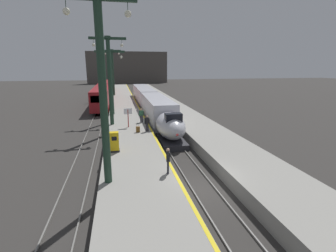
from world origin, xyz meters
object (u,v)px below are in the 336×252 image
Objects in this scene: station_column_near at (102,77)px; ticket_machine_yellow at (114,143)px; station_column_mid at (109,73)px; passenger_mid_platform at (168,159)px; regional_train_adjacent at (104,92)px; rolling_suitcase at (138,129)px; station_column_distant at (113,68)px; highspeed_train_main at (150,103)px; station_column_far at (111,76)px; passenger_near_edge at (147,122)px; passenger_far_waiting at (141,114)px; departure_info_board at (128,114)px.

ticket_machine_yellow is (0.35, 5.36, -5.35)m from station_column_near.
station_column_mid is 15.85m from passenger_mid_platform.
regional_train_adjacent is at bearing 92.91° from station_column_near.
station_column_distant is at bearing 94.45° from rolling_suitcase.
regional_train_adjacent is (-8.10, 18.16, 0.20)m from highspeed_train_main.
station_column_far is at bearing -148.18° from highspeed_train_main.
station_column_distant reaches higher than passenger_mid_platform.
passenger_mid_platform is at bearing -80.06° from station_column_far.
highspeed_train_main is 19.89m from regional_train_adjacent.
station_column_near reaches higher than passenger_near_edge.
ticket_machine_yellow is at bearing 124.14° from passenger_mid_platform.
station_column_near reaches higher than rolling_suitcase.
passenger_mid_platform is (0.05, -10.65, 0.00)m from passenger_near_edge.
station_column_mid is at bearing 90.00° from station_column_near.
station_column_near reaches higher than regional_train_adjacent.
passenger_far_waiting is (-0.23, 14.91, 0.00)m from passenger_mid_platform.
station_column_mid is 6.15× the size of ticket_machine_yellow.
ticket_machine_yellow is at bearing 86.26° from station_column_near.
passenger_near_edge is at bearing 11.63° from rolling_suitcase.
passenger_mid_platform is (3.70, 0.42, -5.10)m from station_column_near.
departure_info_board is (-4.10, -11.87, 0.63)m from highspeed_train_main.
passenger_mid_platform is 0.80× the size of departure_info_board.
station_column_near is 6.40× the size of ticket_machine_yellow.
station_column_near is at bearing -90.00° from station_column_distant.
station_column_near is 10.43× the size of rolling_suitcase.
regional_train_adjacent is 3.57× the size of station_column_near.
passenger_far_waiting is (3.47, -29.87, -5.13)m from station_column_distant.
passenger_mid_platform is at bearing -95.08° from highspeed_train_main.
station_column_far is (-5.90, -3.66, 4.45)m from highspeed_train_main.
station_column_near is 6.06× the size of passenger_far_waiting.
departure_info_board reaches higher than ticket_machine_yellow.
ticket_machine_yellow is at bearing -86.16° from regional_train_adjacent.
passenger_mid_platform is at bearing -85.28° from station_column_distant.
station_column_near is 12.72m from passenger_near_edge.
passenger_mid_platform is at bearing -89.13° from passenger_far_waiting.
station_column_near is 12.60m from rolling_suitcase.
rolling_suitcase is 0.61× the size of ticket_machine_yellow.
station_column_mid is at bearing -90.00° from station_column_far.
rolling_suitcase is at bearing 95.63° from passenger_mid_platform.
regional_train_adjacent is at bearing 114.03° from highspeed_train_main.
station_column_far is (-0.00, 6.48, -0.55)m from station_column_mid.
passenger_mid_platform and passenger_far_waiting have the same top height.
station_column_distant is (-5.90, 20.01, 5.24)m from highspeed_train_main.
station_column_near is (-5.90, -25.19, 5.20)m from highspeed_train_main.
station_column_far is at bearing 99.94° from passenger_mid_platform.
station_column_mid is at bearing 132.61° from passenger_near_edge.
station_column_distant is at bearing 90.00° from station_column_mid.
station_column_distant reaches higher than station_column_mid.
rolling_suitcase is at bearing -85.55° from station_column_distant.
rolling_suitcase is 5.99m from ticket_machine_yellow.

